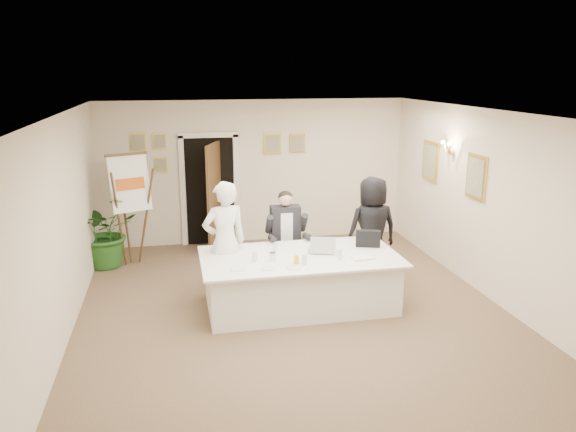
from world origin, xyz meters
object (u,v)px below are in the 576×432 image
at_px(conference_table, 300,281).
at_px(laptop_bag, 368,239).
at_px(laptop, 321,243).
at_px(standing_woman, 372,229).
at_px(flip_chart, 130,215).
at_px(steel_jug, 273,256).
at_px(seated_man, 286,236).
at_px(paper_stack, 362,258).
at_px(potted_palm, 105,231).
at_px(oj_glass, 296,260).
at_px(standing_man, 225,243).

xyz_separation_m(conference_table, laptop_bag, (1.09, 0.20, 0.51)).
xyz_separation_m(laptop, laptop_bag, (0.76, 0.09, -0.01)).
height_order(standing_woman, laptop_bag, standing_woman).
distance_m(flip_chart, steel_jug, 3.24).
bearing_deg(seated_man, paper_stack, -68.88).
distance_m(potted_palm, laptop_bag, 4.59).
bearing_deg(flip_chart, laptop, -38.60).
relative_size(conference_table, oj_glass, 21.71).
relative_size(paper_stack, oj_glass, 2.36).
distance_m(potted_palm, oj_glass, 3.94).
relative_size(standing_man, oj_glass, 14.04).
relative_size(flip_chart, paper_stack, 6.38).
bearing_deg(seated_man, standing_woman, -20.76).
height_order(laptop_bag, paper_stack, laptop_bag).
bearing_deg(oj_glass, potted_palm, 135.28).
distance_m(laptop, steel_jug, 0.79).
bearing_deg(potted_palm, paper_stack, -35.76).
bearing_deg(laptop_bag, paper_stack, -99.71).
xyz_separation_m(conference_table, flip_chart, (-2.49, 2.37, 0.51)).
bearing_deg(paper_stack, oj_glass, -176.23).
distance_m(flip_chart, paper_stack, 4.26).
relative_size(seated_man, paper_stack, 4.91).
bearing_deg(flip_chart, standing_woman, -22.04).
xyz_separation_m(standing_woman, steel_jug, (-1.79, -0.92, -0.03)).
distance_m(seated_man, steel_jug, 1.27).
xyz_separation_m(flip_chart, potted_palm, (-0.44, 0.03, -0.27)).
distance_m(standing_woman, potted_palm, 4.60).
distance_m(conference_table, paper_stack, 0.97).
bearing_deg(standing_woman, laptop_bag, 61.78).
xyz_separation_m(conference_table, paper_stack, (0.83, -0.30, 0.40)).
height_order(laptop, paper_stack, laptop).
xyz_separation_m(seated_man, standing_man, (-1.05, -0.68, 0.16)).
relative_size(laptop_bag, oj_glass, 2.79).
relative_size(potted_palm, oj_glass, 9.73).
bearing_deg(standing_man, seated_man, -161.79).
xyz_separation_m(potted_palm, steel_jug, (2.52, -2.52, 0.20)).
distance_m(standing_man, standing_woman, 2.44).
height_order(laptop, steel_jug, laptop).
distance_m(laptop, laptop_bag, 0.76).
xyz_separation_m(flip_chart, laptop, (2.83, -2.26, 0.01)).
bearing_deg(laptop_bag, laptop, -155.44).
relative_size(standing_man, steel_jug, 16.59).
height_order(paper_stack, oj_glass, oj_glass).
bearing_deg(flip_chart, laptop_bag, -31.18).
height_order(conference_table, paper_stack, paper_stack).
bearing_deg(standing_woman, seated_man, -14.46).
bearing_deg(standing_woman, conference_table, 27.28).
height_order(standing_woman, potted_palm, standing_woman).
bearing_deg(conference_table, standing_man, 158.69).
bearing_deg(standing_man, steel_jug, 125.27).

